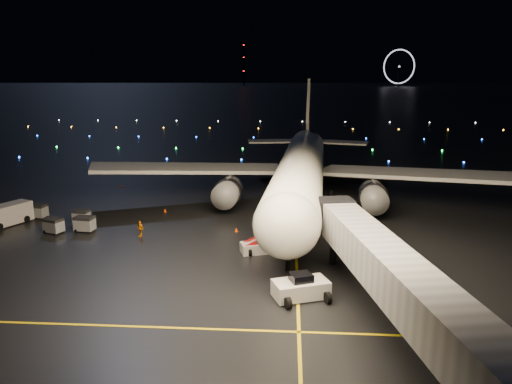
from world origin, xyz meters
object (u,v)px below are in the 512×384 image
belt_loader (264,237)px  crew_c (140,229)px  airliner (302,143)px  pushback_tug (301,286)px  baggage_cart_0 (85,224)px  baggage_cart_1 (81,216)px  baggage_cart_4 (38,211)px  baggage_cart_2 (54,226)px  service_truck (8,214)px

belt_loader → crew_c: (-14.21, 4.17, -0.75)m
airliner → belt_loader: 22.57m
airliner → pushback_tug: bearing=-87.4°
airliner → baggage_cart_0: airliner is taller
belt_loader → baggage_cart_1: size_ratio=3.66×
crew_c → baggage_cart_0: (-6.97, 1.25, 0.00)m
baggage_cart_0 → baggage_cart_4: bearing=154.8°
baggage_cart_1 → baggage_cart_2: baggage_cart_2 is taller
pushback_tug → belt_loader: size_ratio=0.65×
crew_c → baggage_cart_4: 16.46m
crew_c → baggage_cart_1: crew_c is taller
baggage_cart_0 → baggage_cart_2: 3.45m
airliner → pushback_tug: (-0.71, -31.71, -7.43)m
belt_loader → baggage_cart_2: 24.97m
pushback_tug → baggage_cart_0: pushback_tug is taller
service_truck → belt_loader: bearing=11.1°
airliner → crew_c: bearing=-133.7°
baggage_cart_1 → crew_c: bearing=-21.6°
airliner → baggage_cart_2: 34.06m
pushback_tug → crew_c: (-17.82, 14.82, -0.16)m
belt_loader → baggage_cart_2: (-24.53, 4.64, -0.78)m
airliner → crew_c: (-18.53, -16.90, -7.59)m
service_truck → baggage_cart_2: bearing=1.9°
baggage_cart_4 → crew_c: bearing=-13.2°
pushback_tug → baggage_cart_2: 32.03m
belt_loader → baggage_cart_4: size_ratio=3.25×
baggage_cart_2 → pushback_tug: bearing=-8.2°
baggage_cart_1 → belt_loader: bearing=-14.5°
airliner → baggage_cart_1: size_ratio=32.18×
airliner → belt_loader: size_ratio=8.80×
pushback_tug → service_truck: size_ratio=0.64×
belt_loader → crew_c: belt_loader is taller
belt_loader → pushback_tug: bearing=-89.0°
crew_c → pushback_tug: bearing=-3.3°
baggage_cart_0 → baggage_cart_1: size_ratio=1.15×
baggage_cart_4 → airliner: bearing=26.9°
baggage_cart_2 → baggage_cart_4: bearing=149.7°
crew_c → baggage_cart_4: size_ratio=0.86×
service_truck → crew_c: 17.67m
airliner → baggage_cart_0: 30.86m
baggage_cart_0 → baggage_cart_4: size_ratio=1.02×
service_truck → baggage_cart_2: size_ratio=3.40×
belt_loader → baggage_cart_4: 31.22m
airliner → baggage_cart_2: airliner is taller
pushback_tug → crew_c: bearing=119.4°
belt_loader → baggage_cart_1: belt_loader is taller
pushback_tug → baggage_cart_1: pushback_tug is taller
baggage_cart_1 → service_truck: bearing=-164.4°
pushback_tug → baggage_cart_4: size_ratio=2.13×
pushback_tug → belt_loader: 11.26m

